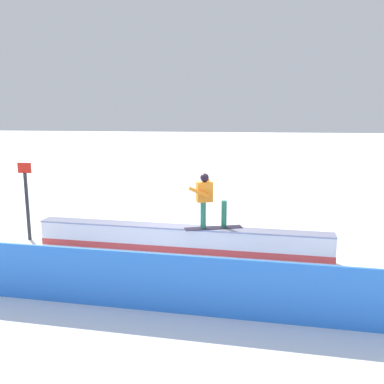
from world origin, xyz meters
The scene contains 5 objects.
ground_plane centered at (0.00, 0.00, 0.00)m, with size 120.00×120.00×0.00m, color white.
grind_box centered at (0.00, 0.00, 0.35)m, with size 7.85×1.05×0.78m.
snowboarder centered at (-0.72, 0.12, 1.56)m, with size 1.52×0.79×1.44m.
safety_fence centered at (0.00, 3.22, 0.58)m, with size 10.30×0.06×1.16m, color #2E78EE.
trail_marker centered at (4.65, -0.73, 1.22)m, with size 0.40×0.10×2.29m.
Camera 1 is at (-1.66, 10.56, 3.81)m, focal length 39.42 mm.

